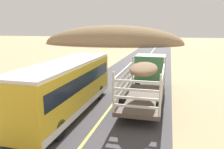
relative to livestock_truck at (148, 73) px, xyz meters
name	(u,v)px	position (x,y,z in m)	size (l,w,h in m)	color
livestock_truck	(148,73)	(0.00, 0.00, 0.00)	(2.53, 9.70, 3.02)	#3F7F4C
bus	(66,86)	(-4.50, -5.12, -0.04)	(2.54, 10.00, 3.21)	gold
boulder_far_horizon	(59,65)	(-12.79, 9.92, -1.49)	(0.81, 0.96, 0.61)	gray
distant_hill	(112,44)	(-16.74, 54.18, -1.79)	(45.50, 25.17, 11.96)	#957553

